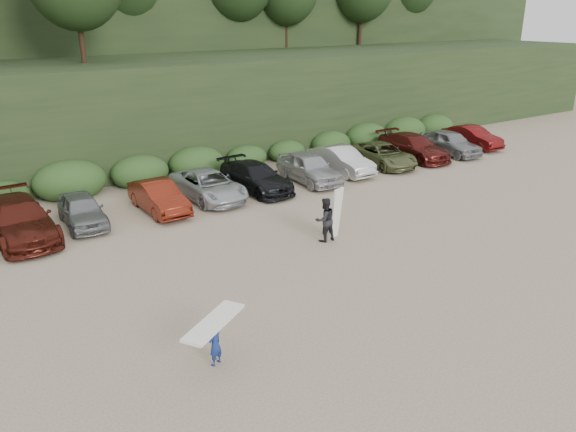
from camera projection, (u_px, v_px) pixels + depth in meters
ground at (337, 274)px, 19.95m from camera, size 120.00×120.00×0.00m
parked_cars at (231, 182)px, 28.12m from camera, size 38.96×5.97×1.62m
child_surfer at (215, 335)px, 14.57m from camera, size 2.17×1.68×1.31m
adult_surfer at (326, 219)px, 22.54m from camera, size 1.34×0.71×2.15m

